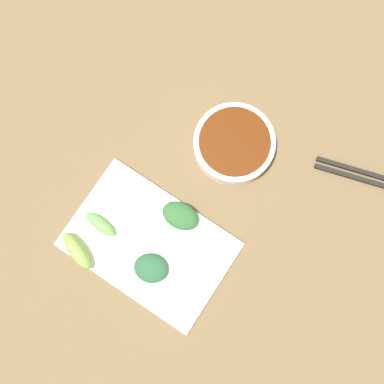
% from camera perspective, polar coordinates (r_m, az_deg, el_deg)
% --- Properties ---
extents(tabletop, '(2.10, 2.10, 0.02)m').
position_cam_1_polar(tabletop, '(0.82, 1.00, -0.68)').
color(tabletop, brown).
rests_on(tabletop, ground).
extents(sauce_bowl, '(0.15, 0.15, 0.04)m').
position_cam_1_polar(sauce_bowl, '(0.81, 5.37, 6.19)').
color(sauce_bowl, white).
rests_on(sauce_bowl, tabletop).
extents(serving_plate, '(0.19, 0.28, 0.01)m').
position_cam_1_polar(serving_plate, '(0.80, -5.47, -6.69)').
color(serving_plate, white).
rests_on(serving_plate, tabletop).
extents(broccoli_stalk_0, '(0.05, 0.08, 0.03)m').
position_cam_1_polar(broccoli_stalk_0, '(0.80, -14.56, -7.33)').
color(broccoli_stalk_0, '#79A641').
rests_on(broccoli_stalk_0, serving_plate).
extents(broccoli_leafy_1, '(0.05, 0.07, 0.02)m').
position_cam_1_polar(broccoli_leafy_1, '(0.78, -1.51, -3.06)').
color(broccoli_leafy_1, '#2A5B2C').
rests_on(broccoli_leafy_1, serving_plate).
extents(broccoli_leafy_2, '(0.07, 0.07, 0.02)m').
position_cam_1_polar(broccoli_leafy_2, '(0.78, -5.00, -9.92)').
color(broccoli_leafy_2, '#255333').
rests_on(broccoli_leafy_2, serving_plate).
extents(broccoli_stalk_3, '(0.03, 0.06, 0.02)m').
position_cam_1_polar(broccoli_stalk_3, '(0.80, -11.70, -4.07)').
color(broccoli_stalk_3, '#60AA48').
rests_on(broccoli_stalk_3, serving_plate).
extents(chopsticks, '(0.09, 0.23, 0.01)m').
position_cam_1_polar(chopsticks, '(0.88, 22.64, 1.42)').
color(chopsticks, black).
rests_on(chopsticks, tabletop).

